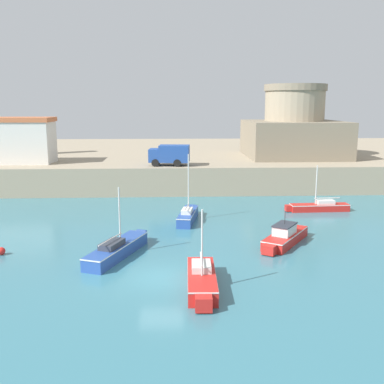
{
  "coord_description": "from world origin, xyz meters",
  "views": [
    {
      "loc": [
        0.71,
        -23.97,
        9.63
      ],
      "look_at": [
        2.39,
        14.68,
        2.0
      ],
      "focal_mm": 42.0,
      "sensor_mm": 36.0,
      "label": 1
    }
  ],
  "objects_px": {
    "motorboat_red_2": "(285,237)",
    "truck_on_quay": "(170,154)",
    "sailboat_red_4": "(319,207)",
    "sailboat_blue_1": "(118,249)",
    "sailboat_blue_0": "(188,215)",
    "mooring_buoy": "(1,251)",
    "harbor_shed_near_wharf": "(24,140)",
    "sailboat_red_3": "(202,279)",
    "fortress": "(294,131)"
  },
  "relations": [
    {
      "from": "truck_on_quay",
      "to": "harbor_shed_near_wharf",
      "type": "bearing_deg",
      "value": 169.69
    },
    {
      "from": "sailboat_red_3",
      "to": "sailboat_red_4",
      "type": "relative_size",
      "value": 0.98
    },
    {
      "from": "sailboat_red_4",
      "to": "truck_on_quay",
      "type": "bearing_deg",
      "value": 146.42
    },
    {
      "from": "sailboat_red_4",
      "to": "fortress",
      "type": "xyz_separation_m",
      "value": [
        1.99,
        17.04,
        5.86
      ]
    },
    {
      "from": "sailboat_blue_0",
      "to": "truck_on_quay",
      "type": "height_order",
      "value": "sailboat_blue_0"
    },
    {
      "from": "sailboat_red_4",
      "to": "harbor_shed_near_wharf",
      "type": "xyz_separation_m",
      "value": [
        -30.01,
        12.03,
        5.21
      ]
    },
    {
      "from": "sailboat_blue_1",
      "to": "truck_on_quay",
      "type": "distance_m",
      "value": 21.3
    },
    {
      "from": "sailboat_blue_1",
      "to": "motorboat_red_2",
      "type": "relative_size",
      "value": 1.23
    },
    {
      "from": "sailboat_blue_0",
      "to": "sailboat_red_3",
      "type": "relative_size",
      "value": 0.97
    },
    {
      "from": "mooring_buoy",
      "to": "truck_on_quay",
      "type": "height_order",
      "value": "truck_on_quay"
    },
    {
      "from": "motorboat_red_2",
      "to": "truck_on_quay",
      "type": "bearing_deg",
      "value": 113.49
    },
    {
      "from": "sailboat_blue_0",
      "to": "harbor_shed_near_wharf",
      "type": "relative_size",
      "value": 0.85
    },
    {
      "from": "sailboat_blue_1",
      "to": "mooring_buoy",
      "type": "height_order",
      "value": "sailboat_blue_1"
    },
    {
      "from": "sailboat_blue_1",
      "to": "harbor_shed_near_wharf",
      "type": "distance_m",
      "value": 27.57
    },
    {
      "from": "sailboat_blue_0",
      "to": "sailboat_blue_1",
      "type": "distance_m",
      "value": 9.85
    },
    {
      "from": "motorboat_red_2",
      "to": "harbor_shed_near_wharf",
      "type": "distance_m",
      "value": 33.03
    },
    {
      "from": "fortress",
      "to": "harbor_shed_near_wharf",
      "type": "xyz_separation_m",
      "value": [
        -32.0,
        -5.01,
        -0.65
      ]
    },
    {
      "from": "sailboat_blue_1",
      "to": "mooring_buoy",
      "type": "distance_m",
      "value": 7.59
    },
    {
      "from": "sailboat_red_3",
      "to": "fortress",
      "type": "bearing_deg",
      "value": 67.92
    },
    {
      "from": "sailboat_red_3",
      "to": "truck_on_quay",
      "type": "distance_m",
      "value": 26.37
    },
    {
      "from": "mooring_buoy",
      "to": "truck_on_quay",
      "type": "xyz_separation_m",
      "value": [
        10.83,
        20.13,
        4.0
      ]
    },
    {
      "from": "fortress",
      "to": "harbor_shed_near_wharf",
      "type": "height_order",
      "value": "fortress"
    },
    {
      "from": "truck_on_quay",
      "to": "fortress",
      "type": "bearing_deg",
      "value": 27.12
    },
    {
      "from": "mooring_buoy",
      "to": "truck_on_quay",
      "type": "distance_m",
      "value": 23.21
    },
    {
      "from": "mooring_buoy",
      "to": "sailboat_red_4",
      "type": "bearing_deg",
      "value": 24.4
    },
    {
      "from": "mooring_buoy",
      "to": "fortress",
      "type": "bearing_deg",
      "value": 46.78
    },
    {
      "from": "motorboat_red_2",
      "to": "sailboat_red_4",
      "type": "bearing_deg",
      "value": 59.91
    },
    {
      "from": "sailboat_blue_0",
      "to": "truck_on_quay",
      "type": "xyz_separation_m",
      "value": [
        -1.56,
        12.12,
        3.75
      ]
    },
    {
      "from": "mooring_buoy",
      "to": "motorboat_red_2",
      "type": "bearing_deg",
      "value": 4.63
    },
    {
      "from": "harbor_shed_near_wharf",
      "to": "truck_on_quay",
      "type": "distance_m",
      "value": 16.72
    },
    {
      "from": "sailboat_blue_0",
      "to": "sailboat_red_4",
      "type": "distance_m",
      "value": 12.45
    },
    {
      "from": "sailboat_blue_0",
      "to": "truck_on_quay",
      "type": "bearing_deg",
      "value": 97.32
    },
    {
      "from": "motorboat_red_2",
      "to": "mooring_buoy",
      "type": "xyz_separation_m",
      "value": [
        -18.91,
        -1.53,
        -0.27
      ]
    },
    {
      "from": "motorboat_red_2",
      "to": "truck_on_quay",
      "type": "relative_size",
      "value": 1.25
    },
    {
      "from": "sailboat_blue_0",
      "to": "sailboat_blue_1",
      "type": "height_order",
      "value": "sailboat_blue_0"
    },
    {
      "from": "sailboat_red_4",
      "to": "harbor_shed_near_wharf",
      "type": "bearing_deg",
      "value": 158.16
    },
    {
      "from": "sailboat_blue_0",
      "to": "harbor_shed_near_wharf",
      "type": "height_order",
      "value": "harbor_shed_near_wharf"
    },
    {
      "from": "sailboat_blue_1",
      "to": "sailboat_blue_0",
      "type": "bearing_deg",
      "value": 60.72
    },
    {
      "from": "sailboat_red_3",
      "to": "truck_on_quay",
      "type": "relative_size",
      "value": 1.28
    },
    {
      "from": "truck_on_quay",
      "to": "motorboat_red_2",
      "type": "bearing_deg",
      "value": -66.51
    },
    {
      "from": "motorboat_red_2",
      "to": "sailboat_red_3",
      "type": "relative_size",
      "value": 0.98
    },
    {
      "from": "harbor_shed_near_wharf",
      "to": "truck_on_quay",
      "type": "height_order",
      "value": "harbor_shed_near_wharf"
    },
    {
      "from": "sailboat_red_3",
      "to": "harbor_shed_near_wharf",
      "type": "bearing_deg",
      "value": 122.09
    },
    {
      "from": "sailboat_red_3",
      "to": "harbor_shed_near_wharf",
      "type": "relative_size",
      "value": 0.87
    },
    {
      "from": "sailboat_blue_1",
      "to": "sailboat_red_4",
      "type": "height_order",
      "value": "sailboat_blue_1"
    },
    {
      "from": "sailboat_red_3",
      "to": "truck_on_quay",
      "type": "bearing_deg",
      "value": 93.96
    },
    {
      "from": "fortress",
      "to": "truck_on_quay",
      "type": "height_order",
      "value": "fortress"
    },
    {
      "from": "sailboat_red_4",
      "to": "fortress",
      "type": "height_order",
      "value": "fortress"
    },
    {
      "from": "sailboat_red_3",
      "to": "mooring_buoy",
      "type": "bearing_deg",
      "value": 154.96
    },
    {
      "from": "sailboat_red_4",
      "to": "harbor_shed_near_wharf",
      "type": "distance_m",
      "value": 32.75
    }
  ]
}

